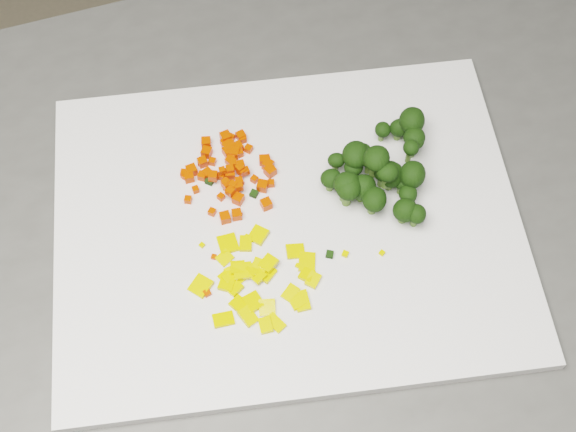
{
  "coord_description": "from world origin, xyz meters",
  "views": [
    {
      "loc": [
        -0.31,
        0.09,
        1.57
      ],
      "look_at": [
        -0.31,
        0.45,
        0.92
      ],
      "focal_mm": 50.0,
      "sensor_mm": 36.0,
      "label": 1
    }
  ],
  "objects_px": {
    "cutting_board": "(288,224)",
    "carrot_pile": "(230,171)",
    "counter_block": "(267,384)",
    "broccoli_pile": "(391,164)",
    "pepper_pile": "(258,268)"
  },
  "relations": [
    {
      "from": "cutting_board",
      "to": "carrot_pile",
      "type": "bearing_deg",
      "value": 138.54
    },
    {
      "from": "counter_block",
      "to": "broccoli_pile",
      "type": "bearing_deg",
      "value": 24.19
    },
    {
      "from": "counter_block",
      "to": "pepper_pile",
      "type": "bearing_deg",
      "value": -86.22
    },
    {
      "from": "carrot_pile",
      "to": "broccoli_pile",
      "type": "height_order",
      "value": "broccoli_pile"
    },
    {
      "from": "carrot_pile",
      "to": "pepper_pile",
      "type": "height_order",
      "value": "carrot_pile"
    },
    {
      "from": "cutting_board",
      "to": "broccoli_pile",
      "type": "distance_m",
      "value": 0.11
    },
    {
      "from": "broccoli_pile",
      "to": "cutting_board",
      "type": "bearing_deg",
      "value": -155.3
    },
    {
      "from": "cutting_board",
      "to": "broccoli_pile",
      "type": "height_order",
      "value": "broccoli_pile"
    },
    {
      "from": "cutting_board",
      "to": "pepper_pile",
      "type": "bearing_deg",
      "value": -118.73
    },
    {
      "from": "counter_block",
      "to": "cutting_board",
      "type": "xyz_separation_m",
      "value": [
        0.03,
        0.01,
        0.46
      ]
    },
    {
      "from": "counter_block",
      "to": "cutting_board",
      "type": "bearing_deg",
      "value": 22.55
    },
    {
      "from": "cutting_board",
      "to": "carrot_pile",
      "type": "relative_size",
      "value": 4.5
    },
    {
      "from": "carrot_pile",
      "to": "pepper_pile",
      "type": "relative_size",
      "value": 0.86
    },
    {
      "from": "pepper_pile",
      "to": "broccoli_pile",
      "type": "xyz_separation_m",
      "value": [
        0.13,
        0.1,
        0.02
      ]
    },
    {
      "from": "counter_block",
      "to": "cutting_board",
      "type": "height_order",
      "value": "cutting_board"
    }
  ]
}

